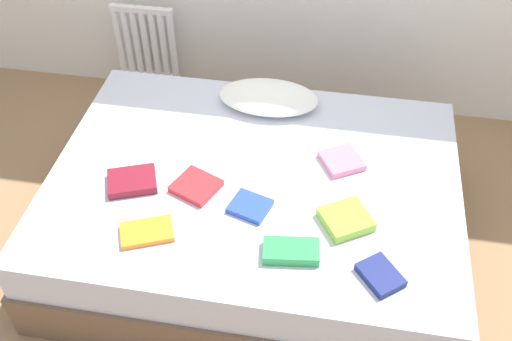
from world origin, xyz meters
TOP-DOWN VIEW (x-y plane):
  - ground_plane at (0.00, 0.00)m, footprint 8.00×8.00m
  - bed at (0.00, 0.00)m, footprint 2.00×1.50m
  - radiator at (-0.94, 1.20)m, footprint 0.41×0.04m
  - pillow at (-0.02, 0.55)m, footprint 0.54×0.31m
  - textbook_lime at (0.45, -0.23)m, footprint 0.27×0.27m
  - textbook_maroon at (-0.56, -0.16)m, footprint 0.27×0.24m
  - textbook_blue at (0.02, -0.22)m, footprint 0.21×0.19m
  - textbook_red at (-0.25, -0.14)m, footprint 0.25×0.24m
  - textbook_pink at (0.41, 0.15)m, footprint 0.25×0.25m
  - textbook_orange at (-0.40, -0.44)m, footprint 0.26×0.22m
  - textbook_green at (0.23, -0.45)m, footprint 0.25×0.15m
  - textbook_navy at (0.61, -0.50)m, footprint 0.21×0.22m

SIDE VIEW (x-z plane):
  - ground_plane at x=0.00m, z-range 0.00..0.00m
  - bed at x=0.00m, z-range 0.00..0.50m
  - radiator at x=-0.94m, z-range 0.13..0.66m
  - textbook_orange at x=-0.40m, z-range 0.50..0.53m
  - textbook_blue at x=0.02m, z-range 0.50..0.53m
  - textbook_red at x=-0.25m, z-range 0.50..0.53m
  - textbook_pink at x=0.41m, z-range 0.50..0.53m
  - textbook_navy at x=0.61m, z-range 0.50..0.54m
  - textbook_maroon at x=-0.56m, z-range 0.50..0.54m
  - textbook_green at x=0.23m, z-range 0.50..0.55m
  - textbook_lime at x=0.45m, z-range 0.50..0.55m
  - pillow at x=-0.02m, z-range 0.50..0.61m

